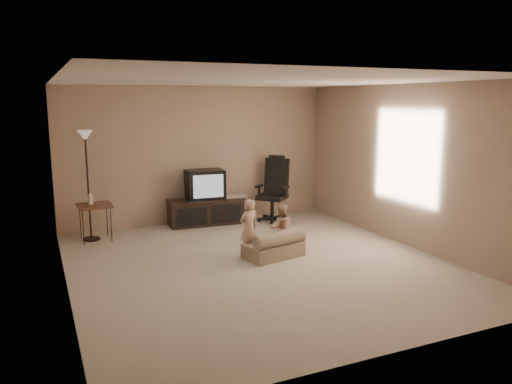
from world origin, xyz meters
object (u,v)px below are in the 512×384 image
at_px(office_chair, 274,197).
at_px(floor_lamp, 87,161).
at_px(child_sofa, 275,247).
at_px(toddler_right, 281,228).
at_px(side_table, 94,206).
at_px(toddler_left, 249,228).
at_px(tv_stand, 206,202).

distance_m(office_chair, floor_lamp, 3.43).
distance_m(child_sofa, toddler_right, 0.34).
bearing_deg(side_table, toddler_left, -43.24).
distance_m(tv_stand, side_table, 2.01).
relative_size(side_table, child_sofa, 0.87).
height_order(tv_stand, child_sofa, tv_stand).
relative_size(tv_stand, child_sofa, 1.55).
bearing_deg(office_chair, side_table, -132.34).
xyz_separation_m(floor_lamp, child_sofa, (2.33, -2.08, -1.13)).
distance_m(toddler_left, toddler_right, 0.52).
relative_size(tv_stand, floor_lamp, 0.80).
xyz_separation_m(tv_stand, toddler_right, (0.46, -2.13, -0.04)).
xyz_separation_m(tv_stand, side_table, (-1.99, -0.29, 0.15)).
bearing_deg(toddler_left, floor_lamp, -56.90).
height_order(toddler_left, toddler_right, toddler_left).
distance_m(side_table, floor_lamp, 0.73).
bearing_deg(child_sofa, toddler_left, 134.02).
xyz_separation_m(office_chair, child_sofa, (-1.00, -2.08, -0.27)).
height_order(side_table, toddler_left, toddler_left).
xyz_separation_m(tv_stand, floor_lamp, (-2.06, -0.24, 0.88)).
distance_m(floor_lamp, toddler_left, 2.88).
relative_size(tv_stand, office_chair, 1.16).
height_order(side_table, child_sofa, side_table).
bearing_deg(side_table, floor_lamp, 146.94).
bearing_deg(office_chair, floor_lamp, -133.15).
distance_m(office_chair, child_sofa, 2.33).
bearing_deg(floor_lamp, office_chair, 0.08).
xyz_separation_m(toddler_left, toddler_right, (0.51, -0.02, -0.05)).
height_order(floor_lamp, toddler_left, floor_lamp).
distance_m(child_sofa, toddler_left, 0.46).
xyz_separation_m(floor_lamp, toddler_left, (2.01, -1.87, -0.87)).
bearing_deg(tv_stand, floor_lamp, -170.05).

